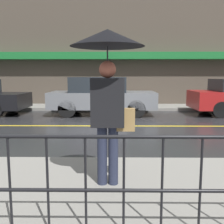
# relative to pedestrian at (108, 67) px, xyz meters

# --- Properties ---
(ground_plane) EXTENTS (80.00, 80.00, 0.00)m
(ground_plane) POSITION_rel_pedestrian_xyz_m (0.35, 4.80, -1.70)
(ground_plane) COLOR #262628
(sidewalk_near) EXTENTS (28.00, 2.54, 0.12)m
(sidewalk_near) POSITION_rel_pedestrian_xyz_m (0.35, -0.10, -1.64)
(sidewalk_near) COLOR gray
(sidewalk_near) RESTS_ON ground_plane
(sidewalk_far) EXTENTS (28.00, 1.97, 0.12)m
(sidewalk_far) POSITION_rel_pedestrian_xyz_m (0.35, 9.42, -1.64)
(sidewalk_far) COLOR gray
(sidewalk_far) RESTS_ON ground_plane
(lane_marking) EXTENTS (25.20, 0.12, 0.01)m
(lane_marking) POSITION_rel_pedestrian_xyz_m (0.35, 4.80, -1.70)
(lane_marking) COLOR gold
(lane_marking) RESTS_ON ground_plane
(building_storefront) EXTENTS (28.00, 0.85, 6.54)m
(building_storefront) POSITION_rel_pedestrian_xyz_m (0.35, 10.53, 1.53)
(building_storefront) COLOR #4C4238
(building_storefront) RESTS_ON ground_plane
(railing_foreground) EXTENTS (12.00, 0.04, 0.94)m
(railing_foreground) POSITION_rel_pedestrian_xyz_m (0.35, -1.12, -0.99)
(railing_foreground) COLOR black
(railing_foreground) RESTS_ON sidewalk_near
(pedestrian) EXTENTS (0.96, 0.96, 2.06)m
(pedestrian) POSITION_rel_pedestrian_xyz_m (0.00, 0.00, 0.00)
(pedestrian) COLOR #23283D
(pedestrian) RESTS_ON sidewalk_near
(car_grey) EXTENTS (4.27, 1.83, 1.54)m
(car_grey) POSITION_rel_pedestrian_xyz_m (-0.48, 7.29, -0.92)
(car_grey) COLOR slate
(car_grey) RESTS_ON ground_plane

